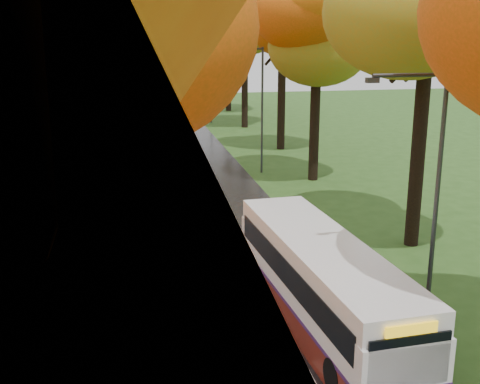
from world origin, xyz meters
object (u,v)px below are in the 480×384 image
object	(u,v)px
car_silver	(150,134)
car_dark	(148,127)
streetlamp_far	(208,75)
streetlamp_near	(430,187)
car_white	(163,171)
bus	(322,282)
streetlamp_mid	(258,100)

from	to	relation	value
car_silver	car_dark	world-z (taller)	car_silver
streetlamp_far	car_dark	xyz separation A→B (m)	(-6.30, -5.47, -4.09)
streetlamp_near	car_white	distance (m)	21.60
car_silver	car_dark	distance (m)	4.56
streetlamp_far	bus	bearing A→B (deg)	-93.63
car_white	bus	bearing A→B (deg)	-70.00
streetlamp_near	streetlamp_far	xyz separation A→B (m)	(0.00, 44.00, 0.00)
streetlamp_near	car_dark	xyz separation A→B (m)	(-6.30, 38.53, -4.09)
streetlamp_mid	bus	world-z (taller)	streetlamp_mid
streetlamp_near	streetlamp_far	distance (m)	44.00
streetlamp_mid	streetlamp_far	distance (m)	22.00
car_white	car_dark	world-z (taller)	car_white
car_white	car_dark	xyz separation A→B (m)	(0.00, 18.24, -0.18)
streetlamp_near	car_dark	distance (m)	39.25
bus	car_silver	xyz separation A→B (m)	(-3.58, 32.80, -0.74)
car_white	streetlamp_mid	bearing A→B (deg)	24.61
streetlamp_near	car_white	size ratio (longest dim) A/B	1.79
streetlamp_mid	car_white	size ratio (longest dim) A/B	1.79
bus	car_dark	bearing A→B (deg)	91.94
streetlamp_mid	car_silver	size ratio (longest dim) A/B	1.88
car_dark	streetlamp_mid	bearing A→B (deg)	-51.15
streetlamp_far	car_silver	size ratio (longest dim) A/B	1.88
streetlamp_mid	streetlamp_far	xyz separation A→B (m)	(0.00, 22.00, 0.00)
streetlamp_mid	car_dark	xyz separation A→B (m)	(-6.30, 16.53, -4.09)
streetlamp_mid	car_white	world-z (taller)	streetlamp_mid
car_white	car_silver	distance (m)	13.69
streetlamp_mid	streetlamp_far	world-z (taller)	same
streetlamp_far	car_white	bearing A→B (deg)	-104.87
streetlamp_far	bus	distance (m)	43.04
streetlamp_near	car_silver	world-z (taller)	streetlamp_near
streetlamp_far	bus	size ratio (longest dim) A/B	0.75
streetlamp_near	bus	distance (m)	4.38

